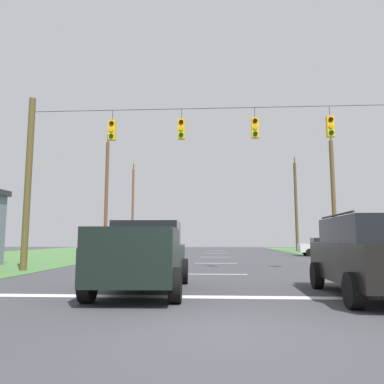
{
  "coord_description": "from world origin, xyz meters",
  "views": [
    {
      "loc": [
        -0.13,
        -5.94,
        1.44
      ],
      "look_at": [
        -1.0,
        9.3,
        3.37
      ],
      "focal_mm": 34.72,
      "sensor_mm": 36.0,
      "label": 1
    }
  ],
  "objects_px": {
    "utility_pole_mid_right": "(333,196)",
    "utility_pole_far_right": "(296,205)",
    "utility_pole_mid_left": "(106,195)",
    "overhead_signal_span": "(212,171)",
    "suv_black": "(372,254)",
    "distant_car_crossing_white": "(325,247)",
    "pickup_truck": "(145,256)",
    "utility_pole_far_left": "(133,208)"
  },
  "relations": [
    {
      "from": "overhead_signal_span",
      "to": "utility_pole_mid_left",
      "type": "relative_size",
      "value": 1.64
    },
    {
      "from": "pickup_truck",
      "to": "distant_car_crossing_white",
      "type": "distance_m",
      "value": 24.42
    },
    {
      "from": "distant_car_crossing_white",
      "to": "utility_pole_mid_left",
      "type": "height_order",
      "value": "utility_pole_mid_left"
    },
    {
      "from": "utility_pole_mid_left",
      "to": "distant_car_crossing_white",
      "type": "bearing_deg",
      "value": 4.05
    },
    {
      "from": "overhead_signal_span",
      "to": "suv_black",
      "type": "distance_m",
      "value": 8.66
    },
    {
      "from": "pickup_truck",
      "to": "utility_pole_mid_right",
      "type": "xyz_separation_m",
      "value": [
        11.55,
        19.6,
        3.84
      ]
    },
    {
      "from": "pickup_truck",
      "to": "distant_car_crossing_white",
      "type": "xyz_separation_m",
      "value": [
        11.3,
        21.64,
        -0.18
      ]
    },
    {
      "from": "overhead_signal_span",
      "to": "distant_car_crossing_white",
      "type": "relative_size",
      "value": 3.89
    },
    {
      "from": "utility_pole_mid_right",
      "to": "utility_pole_far_left",
      "type": "relative_size",
      "value": 0.97
    },
    {
      "from": "utility_pole_far_right",
      "to": "suv_black",
      "type": "bearing_deg",
      "value": -99.57
    },
    {
      "from": "overhead_signal_span",
      "to": "suv_black",
      "type": "height_order",
      "value": "overhead_signal_span"
    },
    {
      "from": "overhead_signal_span",
      "to": "utility_pole_mid_left",
      "type": "distance_m",
      "value": 16.92
    },
    {
      "from": "pickup_truck",
      "to": "utility_pole_far_right",
      "type": "height_order",
      "value": "utility_pole_far_right"
    },
    {
      "from": "utility_pole_mid_right",
      "to": "utility_pole_far_left",
      "type": "xyz_separation_m",
      "value": [
        -19.05,
        12.88,
        0.22
      ]
    },
    {
      "from": "utility_pole_mid_right",
      "to": "overhead_signal_span",
      "type": "bearing_deg",
      "value": -125.42
    },
    {
      "from": "utility_pole_mid_left",
      "to": "utility_pole_mid_right",
      "type": "bearing_deg",
      "value": -2.25
    },
    {
      "from": "pickup_truck",
      "to": "utility_pole_far_left",
      "type": "bearing_deg",
      "value": 103.0
    },
    {
      "from": "utility_pole_far_left",
      "to": "utility_pole_far_right",
      "type": "bearing_deg",
      "value": 2.99
    },
    {
      "from": "utility_pole_far_right",
      "to": "utility_pole_mid_left",
      "type": "distance_m",
      "value": 22.91
    },
    {
      "from": "distant_car_crossing_white",
      "to": "utility_pole_mid_right",
      "type": "bearing_deg",
      "value": -83.13
    },
    {
      "from": "distant_car_crossing_white",
      "to": "utility_pole_far_left",
      "type": "bearing_deg",
      "value": 150.03
    },
    {
      "from": "overhead_signal_span",
      "to": "utility_pole_far_left",
      "type": "relative_size",
      "value": 1.66
    },
    {
      "from": "pickup_truck",
      "to": "utility_pole_far_right",
      "type": "xyz_separation_m",
      "value": [
        11.64,
        33.49,
        4.44
      ]
    },
    {
      "from": "utility_pole_mid_right",
      "to": "utility_pole_far_right",
      "type": "bearing_deg",
      "value": 89.6
    },
    {
      "from": "suv_black",
      "to": "utility_pole_far_right",
      "type": "height_order",
      "value": "utility_pole_far_right"
    },
    {
      "from": "overhead_signal_span",
      "to": "suv_black",
      "type": "relative_size",
      "value": 3.52
    },
    {
      "from": "utility_pole_mid_right",
      "to": "utility_pole_far_right",
      "type": "height_order",
      "value": "utility_pole_far_right"
    },
    {
      "from": "utility_pole_far_right",
      "to": "utility_pole_mid_left",
      "type": "height_order",
      "value": "utility_pole_far_right"
    },
    {
      "from": "utility_pole_mid_right",
      "to": "suv_black",
      "type": "bearing_deg",
      "value": -105.54
    },
    {
      "from": "distant_car_crossing_white",
      "to": "utility_pole_mid_left",
      "type": "relative_size",
      "value": 0.42
    },
    {
      "from": "pickup_truck",
      "to": "utility_pole_far_right",
      "type": "relative_size",
      "value": 0.49
    },
    {
      "from": "utility_pole_mid_right",
      "to": "utility_pole_far_right",
      "type": "xyz_separation_m",
      "value": [
        0.1,
        13.88,
        0.61
      ]
    },
    {
      "from": "suv_black",
      "to": "distant_car_crossing_white",
      "type": "xyz_separation_m",
      "value": [
        5.45,
        22.51,
        -0.27
      ]
    },
    {
      "from": "suv_black",
      "to": "utility_pole_mid_right",
      "type": "relative_size",
      "value": 0.49
    },
    {
      "from": "distant_car_crossing_white",
      "to": "utility_pole_far_left",
      "type": "height_order",
      "value": "utility_pole_far_left"
    },
    {
      "from": "pickup_truck",
      "to": "utility_pole_far_left",
      "type": "height_order",
      "value": "utility_pole_far_left"
    },
    {
      "from": "distant_car_crossing_white",
      "to": "utility_pole_mid_right",
      "type": "relative_size",
      "value": 0.44
    },
    {
      "from": "overhead_signal_span",
      "to": "utility_pole_far_right",
      "type": "bearing_deg",
      "value": 70.46
    },
    {
      "from": "distant_car_crossing_white",
      "to": "utility_pole_far_left",
      "type": "relative_size",
      "value": 0.43
    },
    {
      "from": "pickup_truck",
      "to": "utility_pole_mid_right",
      "type": "relative_size",
      "value": 0.54
    },
    {
      "from": "pickup_truck",
      "to": "utility_pole_mid_left",
      "type": "bearing_deg",
      "value": 109.29
    },
    {
      "from": "overhead_signal_span",
      "to": "utility_pole_far_left",
      "type": "height_order",
      "value": "utility_pole_far_left"
    }
  ]
}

